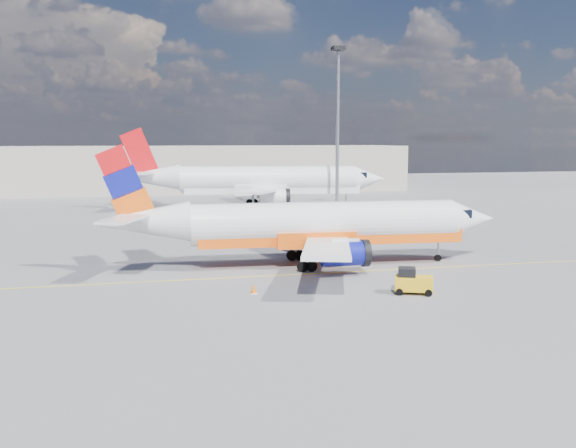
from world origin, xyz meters
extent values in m
plane|color=slate|center=(0.00, 0.00, 0.00)|extent=(240.00, 240.00, 0.00)
cube|color=yellow|center=(0.00, 3.00, 0.01)|extent=(70.00, 0.15, 0.01)
cube|color=#ABA493|center=(5.00, 75.00, 4.00)|extent=(70.00, 14.00, 8.00)
cylinder|color=white|center=(6.32, 5.81, 3.23)|extent=(19.85, 4.08, 3.05)
cone|color=white|center=(17.95, 5.20, 3.23)|extent=(3.74, 3.23, 3.05)
cone|color=white|center=(-6.66, 6.49, 3.54)|extent=(6.42, 3.22, 2.89)
cube|color=black|center=(16.70, 5.27, 3.72)|extent=(1.63, 2.14, 0.63)
cube|color=#F95B0F|center=(6.77, 5.79, 2.20)|extent=(19.82, 3.54, 1.08)
cube|color=white|center=(5.30, 12.15, 2.42)|extent=(4.87, 11.10, 0.72)
cube|color=white|center=(4.65, -0.38, 2.42)|extent=(5.89, 11.12, 0.72)
cylinder|color=navy|center=(6.98, 9.81, 1.57)|extent=(3.31, 1.87, 1.70)
cylinder|color=navy|center=(6.55, 1.76, 1.57)|extent=(3.31, 1.87, 1.70)
cylinder|color=black|center=(8.41, 9.74, 1.57)|extent=(0.55, 1.90, 1.88)
cylinder|color=black|center=(7.99, 1.69, 1.57)|extent=(0.55, 1.90, 1.88)
cube|color=#F95B0F|center=(-8.00, 6.56, 6.27)|extent=(4.21, 0.49, 5.59)
cube|color=white|center=(-7.85, 9.43, 4.12)|extent=(3.06, 4.84, 0.16)
cube|color=white|center=(-8.15, 3.70, 4.12)|extent=(3.45, 4.89, 0.16)
cylinder|color=#9C9CA4|center=(15.27, 5.34, 1.12)|extent=(0.17, 0.17, 1.88)
cylinder|color=black|center=(15.27, 5.34, 0.25)|extent=(0.51, 0.24, 0.50)
cylinder|color=black|center=(4.64, 8.05, 0.40)|extent=(0.82, 0.38, 0.81)
cylinder|color=black|center=(4.42, 3.76, 0.40)|extent=(0.82, 0.38, 0.81)
cylinder|color=white|center=(10.02, 45.72, 3.85)|extent=(23.78, 6.99, 3.63)
cone|color=white|center=(23.76, 43.72, 3.85)|extent=(4.75, 4.21, 3.63)
cone|color=white|center=(-5.31, 47.96, 4.22)|extent=(7.90, 4.49, 3.45)
cube|color=black|center=(22.28, 43.94, 4.43)|extent=(2.15, 2.69, 0.75)
cube|color=white|center=(10.55, 45.65, 2.62)|extent=(23.69, 6.35, 1.28)
cube|color=white|center=(9.51, 53.36, 2.88)|extent=(4.67, 13.10, 0.86)
cube|color=white|center=(7.35, 38.56, 2.88)|extent=(8.03, 13.16, 0.86)
cylinder|color=white|center=(11.24, 50.40, 1.87)|extent=(4.10, 2.56, 2.03)
cylinder|color=white|center=(9.85, 40.89, 1.87)|extent=(4.10, 2.56, 2.03)
cylinder|color=black|center=(12.93, 50.16, 1.87)|extent=(0.85, 2.30, 2.24)
cylinder|color=black|center=(11.54, 40.64, 1.87)|extent=(0.85, 2.30, 2.24)
cube|color=red|center=(-6.90, 48.19, 7.48)|extent=(5.01, 1.04, 6.67)
cube|color=white|center=(-6.40, 51.58, 4.91)|extent=(3.22, 5.66, 0.19)
cube|color=white|center=(-7.39, 44.81, 4.91)|extent=(4.47, 5.83, 0.19)
cylinder|color=#9C9CA4|center=(20.59, 44.18, 1.34)|extent=(0.22, 0.22, 2.24)
cylinder|color=black|center=(20.59, 44.18, 0.30)|extent=(0.63, 0.34, 0.60)
cylinder|color=black|center=(8.27, 48.57, 0.48)|extent=(1.01, 0.54, 0.96)
cylinder|color=black|center=(7.53, 43.50, 0.48)|extent=(1.01, 0.54, 0.96)
cylinder|color=black|center=(8.52, -3.09, 0.22)|extent=(0.46, 0.32, 0.43)
cylinder|color=black|center=(8.07, -4.21, 0.22)|extent=(0.46, 0.32, 0.43)
cylinder|color=black|center=(10.12, -3.74, 0.22)|extent=(0.46, 0.32, 0.43)
cylinder|color=black|center=(9.67, -4.86, 0.22)|extent=(0.46, 0.32, 0.43)
cube|color=yellow|center=(9.10, -3.98, 0.65)|extent=(2.53, 1.96, 0.86)
cube|color=black|center=(8.70, -3.82, 1.34)|extent=(1.35, 1.35, 0.52)
cube|color=white|center=(-0.41, -1.78, 0.02)|extent=(0.46, 0.46, 0.05)
cone|color=orange|center=(-0.41, -1.78, 0.34)|extent=(0.39, 0.39, 0.59)
cylinder|color=#9C9CA4|center=(16.48, 35.29, 9.82)|extent=(0.43, 0.43, 19.64)
cube|color=black|center=(16.48, 35.29, 19.94)|extent=(1.47, 1.47, 0.49)
camera|label=1|loc=(-6.98, -39.40, 9.42)|focal=40.00mm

